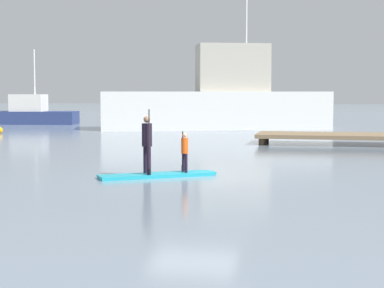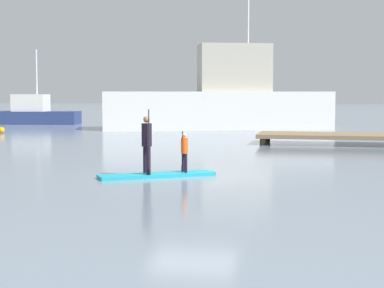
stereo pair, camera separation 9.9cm
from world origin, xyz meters
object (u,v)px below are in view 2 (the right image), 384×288
(paddler_child_solo, at_px, (184,150))
(mooring_buoy_near, at_px, (2,130))
(paddleboard_near, at_px, (158,175))
(paddler_adult, at_px, (147,141))
(fishing_boat_white_large, at_px, (220,101))
(fishing_boat_green_midground, at_px, (31,113))

(paddler_child_solo, height_order, mooring_buoy_near, paddler_child_solo)
(paddleboard_near, bearing_deg, paddler_adult, -146.56)
(fishing_boat_white_large, xyz_separation_m, mooring_buoy_near, (-11.93, -7.46, -1.64))
(paddler_adult, bearing_deg, fishing_boat_green_midground, 121.93)
(fishing_boat_green_midground, relative_size, mooring_buoy_near, 20.24)
(paddler_adult, bearing_deg, fishing_boat_white_large, 94.46)
(paddler_adult, bearing_deg, paddleboard_near, 33.44)
(fishing_boat_white_large, bearing_deg, mooring_buoy_near, -148.00)
(paddleboard_near, height_order, paddler_child_solo, paddler_child_solo)
(paddler_adult, bearing_deg, mooring_buoy_near, 129.27)
(fishing_boat_white_large, bearing_deg, fishing_boat_green_midground, 168.20)
(fishing_boat_green_midground, distance_m, mooring_buoy_near, 11.18)
(mooring_buoy_near, bearing_deg, fishing_boat_green_midground, 107.42)
(fishing_boat_green_midground, bearing_deg, mooring_buoy_near, -72.58)
(paddler_child_solo, xyz_separation_m, fishing_boat_white_large, (-2.85, 23.75, 1.08))
(paddleboard_near, xyz_separation_m, fishing_boat_green_midground, (-17.44, 27.39, 0.77))
(paddler_adult, distance_m, mooring_buoy_near, 21.87)
(paddler_child_solo, xyz_separation_m, mooring_buoy_near, (-14.79, 16.30, -0.56))
(fishing_boat_white_large, relative_size, fishing_boat_green_midground, 2.07)
(paddler_adult, bearing_deg, paddler_child_solo, 33.16)
(paddleboard_near, xyz_separation_m, fishing_boat_white_large, (-2.17, 24.20, 1.78))
(paddleboard_near, relative_size, paddler_adult, 1.74)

